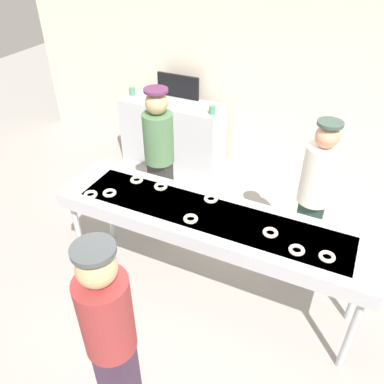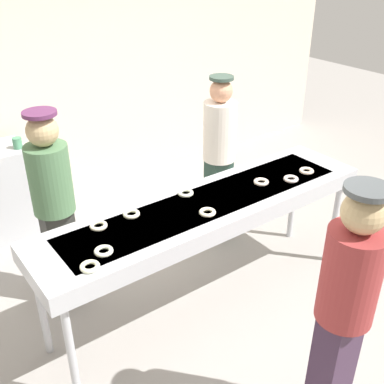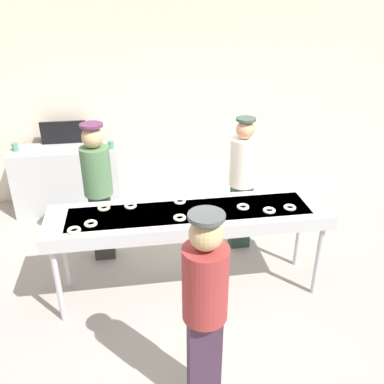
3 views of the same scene
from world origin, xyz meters
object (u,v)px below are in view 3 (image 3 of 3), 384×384
Objects in this scene: sugar_donut_0 at (243,207)px; sugar_donut_4 at (91,224)px; sugar_donut_5 at (290,207)px; sugar_donut_6 at (180,201)px; menu_display at (64,132)px; paper_cup_0 at (111,145)px; worker_baker at (98,186)px; paper_cup_1 at (15,147)px; fryer_conveyor at (190,218)px; sugar_donut_1 at (74,230)px; sugar_donut_8 at (180,218)px; customer_waiting at (205,306)px; prep_counter at (68,179)px; sugar_donut_2 at (269,210)px; worker_assistant at (242,178)px; sugar_donut_3 at (104,208)px; sugar_donut_7 at (130,206)px.

sugar_donut_4 is at bearing -176.24° from sugar_donut_0.
sugar_donut_6 is (-1.08, 0.30, 0.00)m from sugar_donut_5.
menu_display reaches higher than sugar_donut_4.
paper_cup_0 is at bearing -26.11° from menu_display.
paper_cup_0 is at bearing -110.25° from worker_baker.
menu_display reaches higher than paper_cup_1.
sugar_donut_1 reaches higher than fryer_conveyor.
paper_cup_0 reaches higher than sugar_donut_8.
fryer_conveyor is 22.59× the size of sugar_donut_8.
customer_waiting is at bearing -88.81° from sugar_donut_8.
sugar_donut_6 is 2.42m from prep_counter.
customer_waiting is at bearing -68.15° from prep_counter.
sugar_donut_5 and sugar_donut_6 have the same top height.
prep_counter is at bearing 135.30° from sugar_donut_2.
sugar_donut_5 is at bearing 117.36° from worker_assistant.
worker_assistant is (1.60, 0.61, -0.06)m from sugar_donut_3.
sugar_donut_5 reaches higher than prep_counter.
sugar_donut_1 is 0.46m from sugar_donut_3.
sugar_donut_6 is at bearing 85.31° from customer_waiting.
sugar_donut_1 is at bearing -175.58° from sugar_donut_8.
paper_cup_0 reaches higher than sugar_donut_4.
customer_waiting is 3.75m from prep_counter.
worker_baker is 2.29m from customer_waiting.
sugar_donut_6 is 1.15× the size of paper_cup_1.
sugar_donut_1 is at bearing 39.75° from worker_assistant.
paper_cup_0 is (-0.23, 1.81, 0.01)m from sugar_donut_7.
sugar_donut_7 is (0.27, 0.00, 0.00)m from sugar_donut_3.
worker_assistant is 1.13× the size of prep_counter.
sugar_donut_8 is (-0.04, -0.33, 0.00)m from sugar_donut_6.
fryer_conveyor is 1.36m from customer_waiting.
worker_assistant reaches higher than sugar_donut_1.
sugar_donut_7 is at bearing 0.14° from sugar_donut_3.
sugar_donut_2 is at bearing 103.22° from worker_assistant.
sugar_donut_0 and sugar_donut_6 have the same top height.
sugar_donut_4 is 1.00× the size of sugar_donut_8.
sugar_donut_0 is at bearing -2.84° from fryer_conveyor.
sugar_donut_5 is 1.15× the size of paper_cup_0.
sugar_donut_5 is at bearing -6.23° from fryer_conveyor.
prep_counter is (-1.40, 1.91, -0.52)m from sugar_donut_6.
sugar_donut_3 is at bearing 112.31° from customer_waiting.
sugar_donut_3 is at bearing 169.38° from sugar_donut_2.
sugar_donut_2 is 0.07× the size of customer_waiting.
worker_baker reaches higher than sugar_donut_6.
sugar_donut_8 is at bearing 58.04° from worker_assistant.
sugar_donut_4 is at bearing 178.73° from sugar_donut_8.
customer_waiting reaches higher than worker_baker.
sugar_donut_4 is at bearing -179.54° from sugar_donut_5.
sugar_donut_8 is at bearing 4.42° from sugar_donut_1.
paper_cup_1 is (-1.16, 2.22, 0.01)m from sugar_donut_4.
paper_cup_1 reaches higher than sugar_donut_1.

